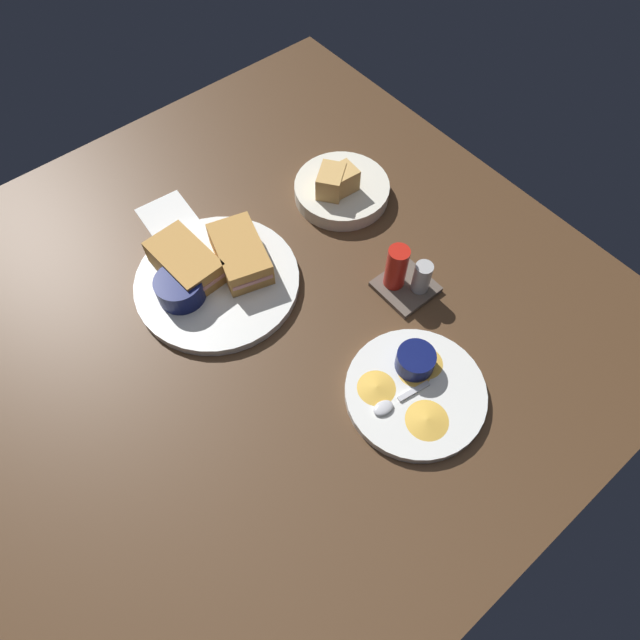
% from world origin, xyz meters
% --- Properties ---
extents(ground_plane, '(1.10, 1.10, 0.03)m').
position_xyz_m(ground_plane, '(0.00, 0.00, -0.01)').
color(ground_plane, '#4C331E').
extents(plate_sandwich_main, '(0.28, 0.28, 0.02)m').
position_xyz_m(plate_sandwich_main, '(-0.08, -0.03, 0.01)').
color(plate_sandwich_main, white).
rests_on(plate_sandwich_main, ground_plane).
extents(sandwich_half_near, '(0.15, 0.11, 0.05)m').
position_xyz_m(sandwich_half_near, '(-0.09, 0.02, 0.04)').
color(sandwich_half_near, '#C68C42').
rests_on(sandwich_half_near, plate_sandwich_main).
extents(sandwich_half_far, '(0.14, 0.08, 0.05)m').
position_xyz_m(sandwich_half_far, '(-0.13, -0.06, 0.04)').
color(sandwich_half_far, '#C68C42').
rests_on(sandwich_half_far, plate_sandwich_main).
extents(ramekin_dark_sauce, '(0.08, 0.08, 0.04)m').
position_xyz_m(ramekin_dark_sauce, '(-0.09, -0.09, 0.04)').
color(ramekin_dark_sauce, '#0C144C').
rests_on(ramekin_dark_sauce, plate_sandwich_main).
extents(spoon_by_dark_ramekin, '(0.03, 0.10, 0.01)m').
position_xyz_m(spoon_by_dark_ramekin, '(-0.09, -0.03, 0.02)').
color(spoon_by_dark_ramekin, silver).
rests_on(spoon_by_dark_ramekin, plate_sandwich_main).
extents(plate_chips_companion, '(0.22, 0.22, 0.02)m').
position_xyz_m(plate_chips_companion, '(0.28, 0.09, 0.01)').
color(plate_chips_companion, white).
rests_on(plate_chips_companion, ground_plane).
extents(ramekin_light_gravy, '(0.06, 0.06, 0.03)m').
position_xyz_m(ramekin_light_gravy, '(0.25, 0.11, 0.03)').
color(ramekin_light_gravy, '#0C144C').
rests_on(ramekin_light_gravy, plate_chips_companion).
extents(spoon_by_gravy_ramekin, '(0.03, 0.10, 0.01)m').
position_xyz_m(spoon_by_gravy_ramekin, '(0.27, 0.04, 0.02)').
color(spoon_by_gravy_ramekin, silver).
rests_on(spoon_by_gravy_ramekin, plate_chips_companion).
extents(plantain_chip_scatter, '(0.17, 0.17, 0.01)m').
position_xyz_m(plantain_chip_scatter, '(0.27, 0.08, 0.02)').
color(plantain_chip_scatter, gold).
rests_on(plantain_chip_scatter, plate_chips_companion).
extents(bread_basket_rear, '(0.18, 0.18, 0.08)m').
position_xyz_m(bread_basket_rear, '(-0.11, 0.27, 0.02)').
color(bread_basket_rear, silver).
rests_on(bread_basket_rear, ground_plane).
extents(condiment_caddy, '(0.09, 0.09, 0.10)m').
position_xyz_m(condiment_caddy, '(0.12, 0.21, 0.03)').
color(condiment_caddy, brown).
rests_on(condiment_caddy, ground_plane).
extents(paper_napkin_folded, '(0.12, 0.10, 0.00)m').
position_xyz_m(paper_napkin_folded, '(-0.27, -0.02, 0.00)').
color(paper_napkin_folded, white).
rests_on(paper_napkin_folded, ground_plane).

